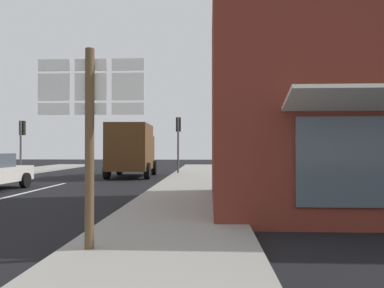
# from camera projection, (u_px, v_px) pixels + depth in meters

# --- Properties ---
(ground_plane) EXTENTS (80.00, 80.00, 0.00)m
(ground_plane) POSITION_uv_depth(u_px,v_px,m) (46.00, 188.00, 15.67)
(ground_plane) COLOR black
(sidewalk_right) EXTENTS (3.09, 44.00, 0.14)m
(sidewalk_right) POSITION_uv_depth(u_px,v_px,m) (189.00, 193.00, 13.38)
(sidewalk_right) COLOR gray
(sidewalk_right) RESTS_ON ground
(delivery_truck) EXTENTS (2.66, 5.09, 3.05)m
(delivery_truck) POSITION_uv_depth(u_px,v_px,m) (132.00, 149.00, 21.64)
(delivery_truck) COLOR #4C2D14
(delivery_truck) RESTS_ON ground
(route_sign_post) EXTENTS (1.66, 0.14, 3.20)m
(route_sign_post) POSITION_uv_depth(u_px,v_px,m) (90.00, 127.00, 5.69)
(route_sign_post) COLOR brown
(route_sign_post) RESTS_ON ground
(traffic_light_far_right) EXTENTS (0.30, 0.49, 3.65)m
(traffic_light_far_right) POSITION_uv_depth(u_px,v_px,m) (178.00, 132.00, 23.56)
(traffic_light_far_right) COLOR #47474C
(traffic_light_far_right) RESTS_ON ground
(traffic_light_far_left) EXTENTS (0.30, 0.49, 3.41)m
(traffic_light_far_left) POSITION_uv_depth(u_px,v_px,m) (22.00, 135.00, 23.36)
(traffic_light_far_left) COLOR #47474C
(traffic_light_far_left) RESTS_ON ground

